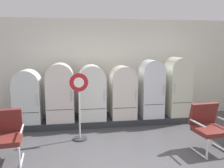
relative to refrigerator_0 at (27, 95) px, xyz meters
The scene contains 11 objects.
back_wall 2.22m from the refrigerator_0, 21.03° to the left, with size 11.76×0.12×2.86m.
display_plinth 2.16m from the refrigerator_0, ahead, with size 5.38×0.95×0.16m, color #2C3034.
refrigerator_0 is the anchor object (origin of this frame).
refrigerator_1 0.82m from the refrigerator_0, ahead, with size 0.70×0.72×1.50m.
refrigerator_2 1.65m from the refrigerator_0, ahead, with size 0.69×0.70×1.45m.
refrigerator_3 2.48m from the refrigerator_0, ahead, with size 0.66×0.63×1.41m.
refrigerator_4 3.27m from the refrigerator_0, ahead, with size 0.59×0.62×1.57m.
refrigerator_5 4.05m from the refrigerator_0, ahead, with size 0.59×0.72×1.63m.
armchair_left 1.87m from the refrigerator_0, 93.10° to the right, with size 0.72×0.72×0.95m.
armchair_right 4.32m from the refrigerator_0, 27.15° to the right, with size 0.73×0.72×0.95m.
sign_stand 1.64m from the refrigerator_0, 38.10° to the right, with size 0.41×0.32×1.52m.
Camera 1 is at (-0.82, -3.37, 2.12)m, focal length 38.63 mm.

